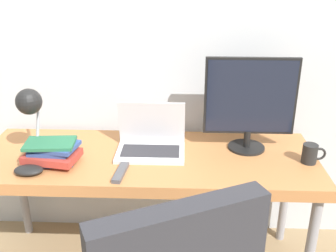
{
  "coord_description": "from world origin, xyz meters",
  "views": [
    {
      "loc": [
        0.19,
        -1.5,
        1.64
      ],
      "look_at": [
        0.11,
        0.28,
        0.89
      ],
      "focal_mm": 42.0,
      "sensor_mm": 36.0,
      "label": 1
    }
  ],
  "objects_px": {
    "monitor": "(250,102)",
    "game_controller": "(29,170)",
    "book_stack": "(53,152)",
    "laptop": "(151,142)",
    "desk_lamp": "(31,107)",
    "mug": "(310,154)"
  },
  "relations": [
    {
      "from": "laptop",
      "to": "book_stack",
      "type": "distance_m",
      "value": 0.5
    },
    {
      "from": "laptop",
      "to": "desk_lamp",
      "type": "xyz_separation_m",
      "value": [
        -0.57,
        -0.11,
        0.23
      ]
    },
    {
      "from": "desk_lamp",
      "to": "book_stack",
      "type": "height_order",
      "value": "desk_lamp"
    },
    {
      "from": "monitor",
      "to": "game_controller",
      "type": "bearing_deg",
      "value": -163.14
    },
    {
      "from": "monitor",
      "to": "book_stack",
      "type": "xyz_separation_m",
      "value": [
        -0.99,
        -0.21,
        -0.21
      ]
    },
    {
      "from": "game_controller",
      "to": "monitor",
      "type": "bearing_deg",
      "value": 16.86
    },
    {
      "from": "game_controller",
      "to": "laptop",
      "type": "bearing_deg",
      "value": 25.29
    },
    {
      "from": "desk_lamp",
      "to": "game_controller",
      "type": "relative_size",
      "value": 2.71
    },
    {
      "from": "book_stack",
      "to": "laptop",
      "type": "bearing_deg",
      "value": 16.95
    },
    {
      "from": "book_stack",
      "to": "game_controller",
      "type": "xyz_separation_m",
      "value": [
        -0.08,
        -0.12,
        -0.04
      ]
    },
    {
      "from": "book_stack",
      "to": "game_controller",
      "type": "distance_m",
      "value": 0.15
    },
    {
      "from": "laptop",
      "to": "desk_lamp",
      "type": "bearing_deg",
      "value": -169.02
    },
    {
      "from": "monitor",
      "to": "mug",
      "type": "distance_m",
      "value": 0.39
    },
    {
      "from": "mug",
      "to": "game_controller",
      "type": "height_order",
      "value": "mug"
    },
    {
      "from": "laptop",
      "to": "book_stack",
      "type": "height_order",
      "value": "laptop"
    },
    {
      "from": "book_stack",
      "to": "mug",
      "type": "bearing_deg",
      "value": 2.3
    },
    {
      "from": "monitor",
      "to": "desk_lamp",
      "type": "bearing_deg",
      "value": -171.03
    },
    {
      "from": "desk_lamp",
      "to": "mug",
      "type": "height_order",
      "value": "desk_lamp"
    },
    {
      "from": "desk_lamp",
      "to": "game_controller",
      "type": "distance_m",
      "value": 0.31
    },
    {
      "from": "laptop",
      "to": "book_stack",
      "type": "relative_size",
      "value": 1.26
    },
    {
      "from": "desk_lamp",
      "to": "game_controller",
      "type": "bearing_deg",
      "value": -86.16
    },
    {
      "from": "monitor",
      "to": "mug",
      "type": "height_order",
      "value": "monitor"
    }
  ]
}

